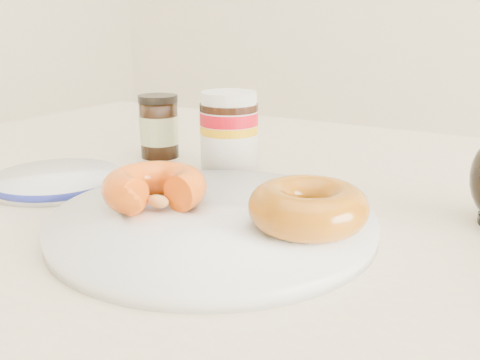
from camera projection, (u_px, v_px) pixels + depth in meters
The scene contains 7 objects.
dining_table at pixel (320, 279), 0.58m from camera, with size 1.40×0.90×0.75m.
plate at pixel (212, 221), 0.50m from camera, with size 0.30×0.30×0.02m.
donut_bitten at pixel (155, 187), 0.52m from camera, with size 0.10×0.10×0.04m, color #D54B0C.
donut_whole at pixel (308, 207), 0.46m from camera, with size 0.10×0.10×0.04m, color #915509.
nutella_jar at pixel (229, 130), 0.67m from camera, with size 0.07×0.07×0.10m.
dark_jar at pixel (159, 127), 0.75m from camera, with size 0.05×0.05×0.09m.
blue_rim_saucer at pixel (57, 180), 0.63m from camera, with size 0.15×0.15×0.02m.
Camera 1 is at (0.20, -0.40, 0.94)m, focal length 40.00 mm.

